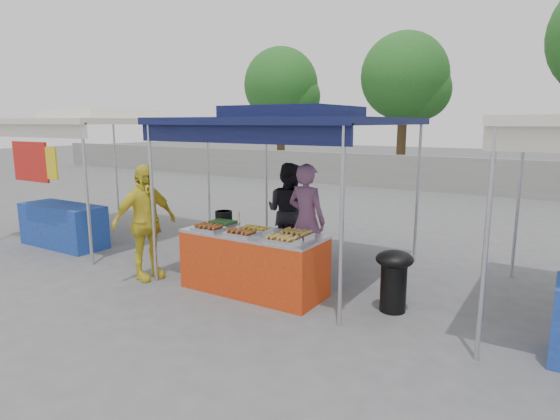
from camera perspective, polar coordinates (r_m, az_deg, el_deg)
The scene contains 22 objects.
ground_plane at distance 6.75m, azimuth -2.74°, elevation -9.61°, with size 80.00×80.00×0.00m, color #5A5A5D.
back_wall at distance 16.68m, azimuth 19.31°, elevation 4.09°, with size 40.00×0.25×1.20m, color gray.
main_canopy at distance 7.15m, azimuth 1.60°, elevation 10.93°, with size 3.20×3.20×2.57m.
neighbor_stall_left at distance 9.98m, azimuth -22.68°, elevation 5.62°, with size 3.20×3.20×2.57m.
tree_0 at distance 21.15m, azimuth 0.53°, elevation 14.63°, with size 3.33×3.24×5.56m.
tree_1 at distance 19.25m, azimuth 15.38°, elevation 15.03°, with size 3.42×3.34×5.75m.
vendor_table at distance 6.53m, azimuth -3.27°, elevation -6.36°, with size 2.00×0.80×0.85m.
food_tray_fl at distance 6.58m, azimuth -8.68°, elevation -2.21°, with size 0.42×0.30×0.07m.
food_tray_fm at distance 6.23m, azimuth -4.70°, elevation -2.84°, with size 0.42×0.30×0.07m.
food_tray_fr at distance 5.89m, azimuth 0.25°, elevation -3.61°, with size 0.42×0.30×0.07m.
food_tray_bl at distance 6.86m, azimuth -6.99°, elevation -1.63°, with size 0.42×0.30×0.07m.
food_tray_bm at distance 6.47m, azimuth -3.08°, elevation -2.32°, with size 0.42×0.30×0.07m.
food_tray_br at distance 6.17m, azimuth 1.91°, elevation -2.95°, with size 0.42×0.30×0.07m.
cooking_pot at distance 7.19m, azimuth -6.88°, elevation -0.72°, with size 0.26×0.26×0.15m, color black.
skewer_cup at distance 6.30m, azimuth -5.04°, elevation -2.49°, with size 0.09×0.09×0.11m, color silver.
wok_burner at distance 6.02m, azimuth 13.71°, elevation -7.76°, with size 0.47×0.47×0.78m.
crate_left at distance 7.23m, azimuth -2.16°, elevation -6.93°, with size 0.51×0.35×0.30m, color #142DA3.
crate_right at distance 6.93m, azimuth 1.66°, elevation -7.60°, with size 0.55×0.39×0.33m, color #142DA3.
crate_stacked at distance 6.83m, azimuth 1.68°, elevation -5.01°, with size 0.54×0.37×0.32m, color #142DA3.
vendor_woman at distance 7.09m, azimuth 3.25°, elevation -1.30°, with size 0.63×0.42×1.74m, color #8A587C.
helper_man at distance 8.00m, azimuth 1.01°, elevation -0.16°, with size 0.81×0.63×1.67m, color black.
customer_person at distance 7.24m, azimuth -16.16°, elevation -1.47°, with size 1.02×0.42×1.73m, color yellow.
Camera 1 is at (3.61, -5.20, 2.34)m, focal length 30.00 mm.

